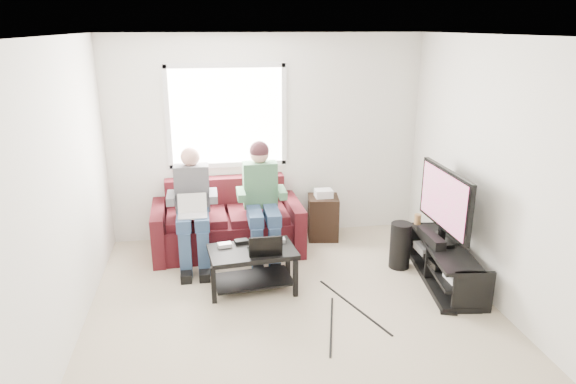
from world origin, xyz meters
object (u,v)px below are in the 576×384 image
(sofa, at_px, (227,225))
(end_table, at_px, (323,216))
(coffee_table, at_px, (253,260))
(tv, at_px, (445,202))
(subwoofer, at_px, (400,245))
(tv_stand, at_px, (443,266))

(sofa, bearing_deg, end_table, 6.36)
(end_table, bearing_deg, coffee_table, -130.75)
(tv, distance_m, end_table, 1.76)
(end_table, bearing_deg, subwoofer, -55.40)
(coffee_table, xyz_separation_m, tv, (2.05, -0.11, 0.57))
(sofa, relative_size, subwoofer, 3.38)
(sofa, relative_size, tv, 1.66)
(sofa, xyz_separation_m, coffee_table, (0.21, -1.07, 0.01))
(tv_stand, height_order, end_table, end_table)
(sofa, distance_m, coffee_table, 1.09)
(tv_stand, bearing_deg, subwoofer, 127.15)
(sofa, height_order, coffee_table, sofa)
(coffee_table, height_order, end_table, end_table)
(tv_stand, distance_m, tv, 0.71)
(coffee_table, relative_size, tv, 0.86)
(sofa, height_order, tv, tv)
(coffee_table, height_order, tv, tv)
(sofa, relative_size, coffee_table, 1.93)
(subwoofer, height_order, end_table, end_table)
(sofa, xyz_separation_m, subwoofer, (1.93, -0.85, -0.05))
(subwoofer, bearing_deg, sofa, 156.34)
(subwoofer, distance_m, end_table, 1.20)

